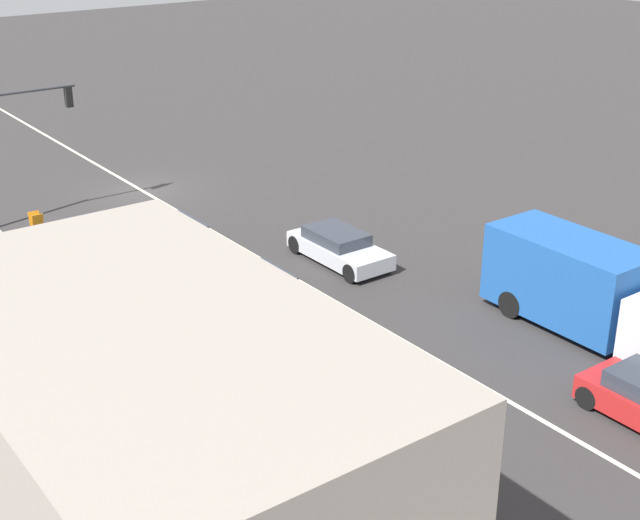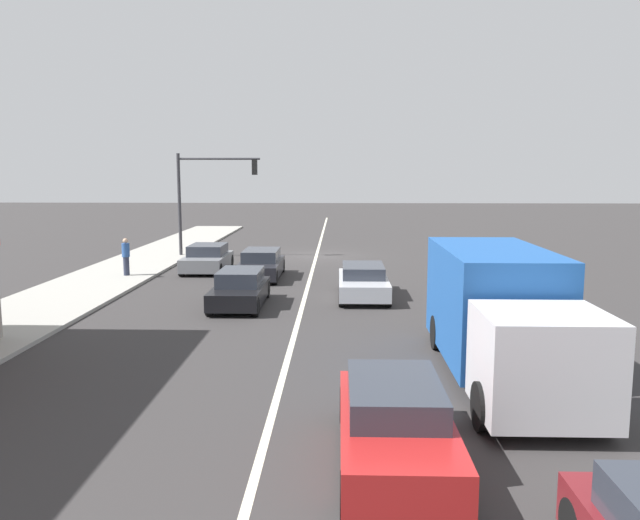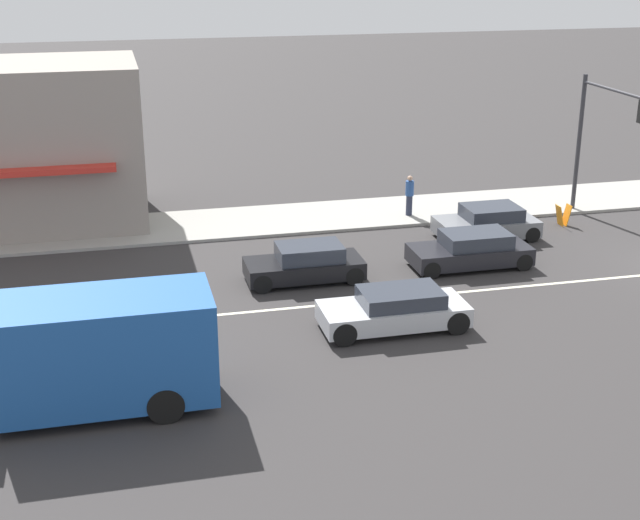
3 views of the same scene
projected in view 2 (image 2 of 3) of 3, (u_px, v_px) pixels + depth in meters
ground_plane at (293, 339)px, 17.68m from camera, size 160.00×160.00×0.00m
lane_marking_center at (316, 255)px, 35.49m from camera, size 0.16×60.00×0.01m
traffic_signal_main at (205, 187)px, 34.26m from camera, size 4.59×0.34×5.60m
pedestrian at (126, 256)px, 27.73m from camera, size 0.34×0.34×1.66m
warning_aframe_sign at (207, 253)px, 33.34m from camera, size 0.45×0.53×0.84m
delivery_truck at (501, 313)px, 14.28m from camera, size 2.44×7.50×2.87m
sedan_dark at (261, 264)px, 27.82m from camera, size 1.81×4.18×1.26m
suv_grey at (207, 259)px, 29.72m from camera, size 1.92×3.81×1.26m
suv_black at (240, 289)px, 21.96m from camera, size 1.73×3.92×1.27m
sedan_silver at (363, 281)px, 23.51m from camera, size 1.84×4.32×1.21m
hatchback_red at (395, 424)px, 10.05m from camera, size 1.77×4.20×1.32m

